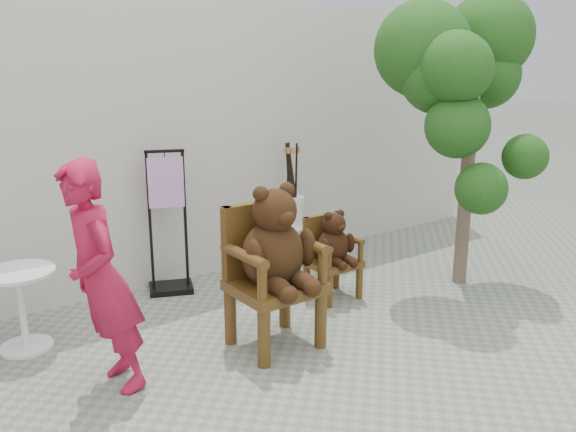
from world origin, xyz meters
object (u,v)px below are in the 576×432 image
Objects in this scene: chair_small at (332,247)px; display_stand at (169,238)px; person at (101,279)px; tree at (460,69)px; cafe_table at (21,300)px; chair_big at (273,255)px; stool_bucket at (292,211)px.

chair_small is 0.61× the size of display_stand.
tree is (3.81, -0.01, 1.43)m from person.
cafe_table is (-2.86, 0.65, -0.10)m from chair_small.
cafe_table is at bearing 165.63° from tree.
chair_big is 1.53× the size of chair_small.
tree reaches higher than display_stand.
display_stand is (1.59, 0.49, 0.14)m from cafe_table.
display_stand is at bearing 139.30° from person.
stool_bucket is (2.85, 1.55, -0.23)m from person.
tree reaches higher than stool_bucket.
cafe_table is 0.47× the size of display_stand.
chair_small is (1.10, 0.53, -0.27)m from chair_big.
display_stand is 1.60m from stool_bucket.
tree reaches higher than chair_small.
chair_small reaches higher than cafe_table.
stool_bucket is at bearing 116.65° from person.
display_stand is at bearing 148.90° from tree.
chair_big is 2.16m from cafe_table.
tree is at bearing -8.89° from display_stand.
person is at bearing 179.91° from tree.
chair_small is 1.31× the size of cafe_table.
chair_small is at bearing -12.78° from cafe_table.
tree is (0.97, -1.55, 1.66)m from stool_bucket.
person is at bearing -151.47° from stool_bucket.
stool_bucket is at bearing 121.93° from tree.
display_stand reaches higher than chair_big.
chair_big is 1.25m from chair_small.
tree reaches higher than cafe_table.
tree is at bearing -58.07° from stool_bucket.
chair_small is at bearing 97.35° from person.
cafe_table is at bearing -163.89° from person.
stool_bucket is at bearing 74.05° from chair_small.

